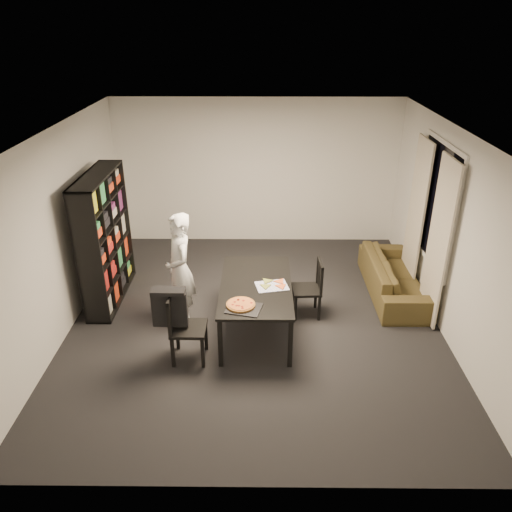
{
  "coord_description": "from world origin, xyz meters",
  "views": [
    {
      "loc": [
        0.07,
        -5.88,
        3.84
      ],
      "look_at": [
        0.01,
        -0.14,
        1.05
      ],
      "focal_mm": 35.0,
      "sensor_mm": 36.0,
      "label": 1
    }
  ],
  "objects_px": {
    "pepperoni_pizza": "(241,304)",
    "dining_table": "(256,288)",
    "sofa": "(394,277)",
    "person": "(180,269)",
    "chair_right": "(312,285)",
    "chair_left": "(181,323)",
    "baking_tray": "(244,308)",
    "bookshelf": "(105,239)"
  },
  "relations": [
    {
      "from": "person",
      "to": "sofa",
      "type": "height_order",
      "value": "person"
    },
    {
      "from": "chair_right",
      "to": "baking_tray",
      "type": "xyz_separation_m",
      "value": [
        -0.91,
        -0.98,
        0.22
      ]
    },
    {
      "from": "chair_right",
      "to": "bookshelf",
      "type": "bearing_deg",
      "value": -101.74
    },
    {
      "from": "sofa",
      "to": "pepperoni_pizza",
      "type": "bearing_deg",
      "value": 124.34
    },
    {
      "from": "bookshelf",
      "to": "pepperoni_pizza",
      "type": "relative_size",
      "value": 5.43
    },
    {
      "from": "bookshelf",
      "to": "chair_left",
      "type": "xyz_separation_m",
      "value": [
        1.28,
        -1.47,
        -0.44
      ]
    },
    {
      "from": "chair_right",
      "to": "sofa",
      "type": "distance_m",
      "value": 1.45
    },
    {
      "from": "bookshelf",
      "to": "sofa",
      "type": "xyz_separation_m",
      "value": [
        4.25,
        0.16,
        -0.67
      ]
    },
    {
      "from": "chair_right",
      "to": "person",
      "type": "height_order",
      "value": "person"
    },
    {
      "from": "dining_table",
      "to": "chair_right",
      "type": "distance_m",
      "value": 0.88
    },
    {
      "from": "bookshelf",
      "to": "chair_right",
      "type": "bearing_deg",
      "value": -8.71
    },
    {
      "from": "pepperoni_pizza",
      "to": "dining_table",
      "type": "bearing_deg",
      "value": 71.9
    },
    {
      "from": "chair_left",
      "to": "chair_right",
      "type": "xyz_separation_m",
      "value": [
        1.67,
        1.02,
        -0.04
      ]
    },
    {
      "from": "bookshelf",
      "to": "pepperoni_pizza",
      "type": "xyz_separation_m",
      "value": [
        1.99,
        -1.38,
        -0.23
      ]
    },
    {
      "from": "bookshelf",
      "to": "person",
      "type": "height_order",
      "value": "bookshelf"
    },
    {
      "from": "chair_right",
      "to": "pepperoni_pizza",
      "type": "xyz_separation_m",
      "value": [
        -0.95,
        -0.93,
        0.25
      ]
    },
    {
      "from": "bookshelf",
      "to": "pepperoni_pizza",
      "type": "bearing_deg",
      "value": -34.73
    },
    {
      "from": "person",
      "to": "dining_table",
      "type": "bearing_deg",
      "value": 55.1
    },
    {
      "from": "chair_left",
      "to": "baking_tray",
      "type": "relative_size",
      "value": 2.25
    },
    {
      "from": "person",
      "to": "sofa",
      "type": "xyz_separation_m",
      "value": [
        3.09,
        0.76,
        -0.51
      ]
    },
    {
      "from": "person",
      "to": "bookshelf",
      "type": "bearing_deg",
      "value": -139.02
    },
    {
      "from": "dining_table",
      "to": "person",
      "type": "xyz_separation_m",
      "value": [
        -1.01,
        0.24,
        0.15
      ]
    },
    {
      "from": "person",
      "to": "baking_tray",
      "type": "bearing_deg",
      "value": 24.86
    },
    {
      "from": "chair_left",
      "to": "pepperoni_pizza",
      "type": "distance_m",
      "value": 0.75
    },
    {
      "from": "pepperoni_pizza",
      "to": "chair_left",
      "type": "bearing_deg",
      "value": -172.95
    },
    {
      "from": "chair_right",
      "to": "pepperoni_pizza",
      "type": "height_order",
      "value": "chair_right"
    },
    {
      "from": "bookshelf",
      "to": "dining_table",
      "type": "relative_size",
      "value": 1.15
    },
    {
      "from": "bookshelf",
      "to": "sofa",
      "type": "relative_size",
      "value": 1.01
    },
    {
      "from": "person",
      "to": "sofa",
      "type": "relative_size",
      "value": 0.83
    },
    {
      "from": "chair_left",
      "to": "bookshelf",
      "type": "bearing_deg",
      "value": 41.58
    },
    {
      "from": "bookshelf",
      "to": "pepperoni_pizza",
      "type": "height_order",
      "value": "bookshelf"
    },
    {
      "from": "person",
      "to": "baking_tray",
      "type": "xyz_separation_m",
      "value": [
        0.88,
        -0.83,
        -0.08
      ]
    },
    {
      "from": "baking_tray",
      "to": "chair_left",
      "type": "bearing_deg",
      "value": -177.39
    },
    {
      "from": "bookshelf",
      "to": "chair_right",
      "type": "xyz_separation_m",
      "value": [
        2.95,
        -0.45,
        -0.48
      ]
    },
    {
      "from": "person",
      "to": "pepperoni_pizza",
      "type": "xyz_separation_m",
      "value": [
        0.84,
        -0.78,
        -0.06
      ]
    },
    {
      "from": "dining_table",
      "to": "chair_left",
      "type": "bearing_deg",
      "value": -144.79
    },
    {
      "from": "bookshelf",
      "to": "chair_right",
      "type": "relative_size",
      "value": 2.3
    },
    {
      "from": "baking_tray",
      "to": "person",
      "type": "bearing_deg",
      "value": 136.43
    },
    {
      "from": "person",
      "to": "pepperoni_pizza",
      "type": "bearing_deg",
      "value": 25.44
    },
    {
      "from": "pepperoni_pizza",
      "to": "sofa",
      "type": "distance_m",
      "value": 2.77
    },
    {
      "from": "person",
      "to": "baking_tray",
      "type": "distance_m",
      "value": 1.21
    },
    {
      "from": "chair_left",
      "to": "chair_right",
      "type": "bearing_deg",
      "value": -58.05
    }
  ]
}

